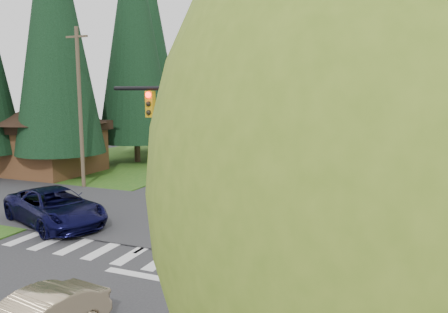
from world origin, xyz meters
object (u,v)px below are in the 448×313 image
Objects in this scene: parked_car_c at (341,151)px; parked_car_d at (351,143)px; parked_car_e at (370,134)px; parked_car_a at (304,189)px; parked_car_b at (346,165)px; suv_navy at (55,207)px.

parked_car_d is (0.00, 8.50, -0.15)m from parked_car_c.
parked_car_d is 11.24m from parked_car_e.
parked_car_d is (0.00, 24.45, 0.01)m from parked_car_a.
parked_car_a is 8.61m from parked_car_b.
parked_car_d is at bearing 92.95° from parked_car_b.
parked_car_a is at bearing -91.07° from parked_car_c.
suv_navy reaches higher than parked_car_c.
parked_car_a is 24.45m from parked_car_d.
parked_car_a is at bearing -87.03° from parked_car_e.
parked_car_c is at bearing 94.31° from parked_car_a.
parked_car_a is 0.77× the size of parked_car_c.
parked_car_b reaches higher than parked_car_d.
parked_car_b is at bearing -9.57° from suv_navy.
parked_car_e is at bearing 8.77° from suv_navy.
suv_navy is at bearing -112.14° from parked_car_c.
parked_car_d is at bearing 88.93° from parked_car_c.
parked_car_b reaches higher than parked_car_e.
suv_navy is 1.23× the size of parked_car_c.
parked_car_a is 35.64m from parked_car_e.
parked_car_c is 8.50m from parked_car_d.
suv_navy is at bearing -123.90° from parked_car_b.
parked_car_e is at bearing 92.27° from parked_car_a.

